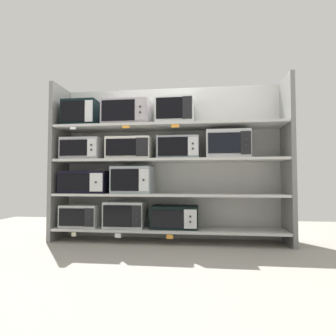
{
  "coord_description": "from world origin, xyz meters",
  "views": [
    {
      "loc": [
        0.42,
        -3.42,
        0.72
      ],
      "look_at": [
        0.0,
        0.0,
        0.88
      ],
      "focal_mm": 30.58,
      "sensor_mm": 36.0,
      "label": 1
    }
  ],
  "objects_px": {
    "microwave_2": "(175,217)",
    "microwave_9": "(83,115)",
    "microwave_11": "(175,112)",
    "microwave_6": "(130,149)",
    "microwave_8": "(227,145)",
    "microwave_4": "(133,180)",
    "microwave_5": "(84,149)",
    "microwave_0": "(82,215)",
    "microwave_7": "(178,148)",
    "microwave_10": "(128,114)",
    "microwave_3": "(87,182)",
    "microwave_1": "(126,214)"
  },
  "relations": [
    {
      "from": "microwave_2",
      "to": "microwave_9",
      "type": "xyz_separation_m",
      "value": [
        -1.17,
        -0.0,
        1.27
      ]
    },
    {
      "from": "microwave_9",
      "to": "microwave_11",
      "type": "height_order",
      "value": "microwave_11"
    },
    {
      "from": "microwave_6",
      "to": "microwave_8",
      "type": "bearing_deg",
      "value": 0.0
    },
    {
      "from": "microwave_4",
      "to": "microwave_5",
      "type": "height_order",
      "value": "microwave_5"
    },
    {
      "from": "microwave_5",
      "to": "microwave_8",
      "type": "bearing_deg",
      "value": 0.0
    },
    {
      "from": "microwave_11",
      "to": "microwave_0",
      "type": "bearing_deg",
      "value": -179.99
    },
    {
      "from": "microwave_4",
      "to": "microwave_11",
      "type": "xyz_separation_m",
      "value": [
        0.52,
        0.0,
        0.83
      ]
    },
    {
      "from": "microwave_2",
      "to": "microwave_7",
      "type": "height_order",
      "value": "microwave_7"
    },
    {
      "from": "microwave_4",
      "to": "microwave_10",
      "type": "height_order",
      "value": "microwave_10"
    },
    {
      "from": "microwave_3",
      "to": "microwave_5",
      "type": "relative_size",
      "value": 1.19
    },
    {
      "from": "microwave_2",
      "to": "microwave_4",
      "type": "xyz_separation_m",
      "value": [
        -0.51,
        -0.0,
        0.44
      ]
    },
    {
      "from": "microwave_8",
      "to": "microwave_10",
      "type": "bearing_deg",
      "value": -179.98
    },
    {
      "from": "microwave_3",
      "to": "microwave_9",
      "type": "height_order",
      "value": "microwave_9"
    },
    {
      "from": "microwave_10",
      "to": "microwave_11",
      "type": "height_order",
      "value": "microwave_11"
    },
    {
      "from": "microwave_0",
      "to": "microwave_7",
      "type": "distance_m",
      "value": 1.46
    },
    {
      "from": "microwave_10",
      "to": "microwave_11",
      "type": "relative_size",
      "value": 1.27
    },
    {
      "from": "microwave_7",
      "to": "microwave_9",
      "type": "relative_size",
      "value": 1.15
    },
    {
      "from": "microwave_1",
      "to": "microwave_3",
      "type": "bearing_deg",
      "value": 179.95
    },
    {
      "from": "microwave_7",
      "to": "microwave_11",
      "type": "distance_m",
      "value": 0.44
    },
    {
      "from": "microwave_5",
      "to": "microwave_6",
      "type": "xyz_separation_m",
      "value": [
        0.59,
        -0.0,
        0.0
      ]
    },
    {
      "from": "microwave_1",
      "to": "microwave_0",
      "type": "bearing_deg",
      "value": 179.98
    },
    {
      "from": "microwave_4",
      "to": "microwave_6",
      "type": "distance_m",
      "value": 0.39
    },
    {
      "from": "microwave_4",
      "to": "microwave_9",
      "type": "bearing_deg",
      "value": 179.99
    },
    {
      "from": "microwave_2",
      "to": "microwave_3",
      "type": "xyz_separation_m",
      "value": [
        -1.1,
        0.0,
        0.41
      ]
    },
    {
      "from": "microwave_7",
      "to": "microwave_4",
      "type": "bearing_deg",
      "value": 179.99
    },
    {
      "from": "microwave_11",
      "to": "microwave_3",
      "type": "bearing_deg",
      "value": 179.99
    },
    {
      "from": "microwave_9",
      "to": "microwave_3",
      "type": "bearing_deg",
      "value": 0.23
    },
    {
      "from": "microwave_3",
      "to": "microwave_7",
      "type": "height_order",
      "value": "microwave_7"
    },
    {
      "from": "microwave_6",
      "to": "microwave_3",
      "type": "bearing_deg",
      "value": 179.98
    },
    {
      "from": "microwave_8",
      "to": "microwave_3",
      "type": "bearing_deg",
      "value": 180.0
    },
    {
      "from": "microwave_0",
      "to": "microwave_1",
      "type": "bearing_deg",
      "value": -0.02
    },
    {
      "from": "microwave_0",
      "to": "microwave_4",
      "type": "relative_size",
      "value": 0.95
    },
    {
      "from": "microwave_6",
      "to": "microwave_9",
      "type": "height_order",
      "value": "microwave_9"
    },
    {
      "from": "microwave_9",
      "to": "microwave_11",
      "type": "relative_size",
      "value": 0.97
    },
    {
      "from": "microwave_3",
      "to": "microwave_8",
      "type": "bearing_deg",
      "value": -0.0
    },
    {
      "from": "microwave_3",
      "to": "microwave_6",
      "type": "distance_m",
      "value": 0.68
    },
    {
      "from": "microwave_0",
      "to": "microwave_1",
      "type": "xyz_separation_m",
      "value": [
        0.55,
        -0.0,
        0.02
      ]
    },
    {
      "from": "microwave_7",
      "to": "microwave_6",
      "type": "bearing_deg",
      "value": 179.97
    },
    {
      "from": "microwave_11",
      "to": "microwave_8",
      "type": "bearing_deg",
      "value": 0.01
    },
    {
      "from": "microwave_4",
      "to": "microwave_9",
      "type": "height_order",
      "value": "microwave_9"
    },
    {
      "from": "microwave_3",
      "to": "microwave_9",
      "type": "distance_m",
      "value": 0.86
    },
    {
      "from": "microwave_7",
      "to": "microwave_11",
      "type": "height_order",
      "value": "microwave_11"
    },
    {
      "from": "microwave_2",
      "to": "microwave_5",
      "type": "bearing_deg",
      "value": 180.0
    },
    {
      "from": "microwave_2",
      "to": "microwave_10",
      "type": "height_order",
      "value": "microwave_10"
    },
    {
      "from": "microwave_3",
      "to": "microwave_4",
      "type": "bearing_deg",
      "value": -0.03
    },
    {
      "from": "microwave_2",
      "to": "microwave_7",
      "type": "relative_size",
      "value": 1.12
    },
    {
      "from": "microwave_8",
      "to": "microwave_10",
      "type": "height_order",
      "value": "microwave_10"
    },
    {
      "from": "microwave_5",
      "to": "microwave_6",
      "type": "distance_m",
      "value": 0.59
    },
    {
      "from": "microwave_1",
      "to": "microwave_10",
      "type": "relative_size",
      "value": 0.86
    },
    {
      "from": "microwave_2",
      "to": "microwave_5",
      "type": "distance_m",
      "value": 1.41
    }
  ]
}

